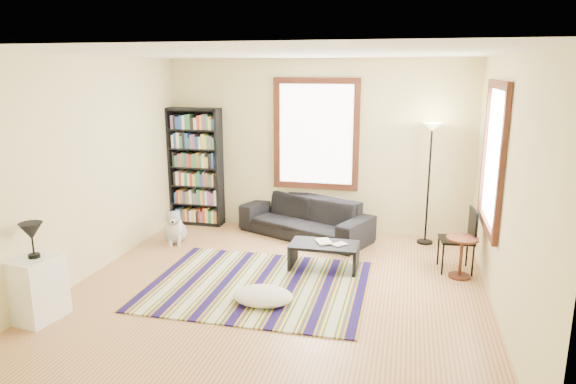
% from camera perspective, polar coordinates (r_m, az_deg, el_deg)
% --- Properties ---
extents(floor, '(5.00, 5.00, 0.10)m').
position_cam_1_polar(floor, '(6.46, -1.04, -10.99)').
color(floor, tan).
rests_on(floor, ground).
extents(ceiling, '(5.00, 5.00, 0.10)m').
position_cam_1_polar(ceiling, '(5.88, -1.16, 15.66)').
color(ceiling, white).
rests_on(ceiling, floor).
extents(wall_back, '(5.00, 0.10, 2.80)m').
position_cam_1_polar(wall_back, '(8.46, 3.21, 5.14)').
color(wall_back, beige).
rests_on(wall_back, floor).
extents(wall_front, '(5.00, 0.10, 2.80)m').
position_cam_1_polar(wall_front, '(3.68, -11.06, -6.26)').
color(wall_front, beige).
rests_on(wall_front, floor).
extents(wall_left, '(0.10, 5.00, 2.80)m').
position_cam_1_polar(wall_left, '(7.07, -21.56, 2.55)').
color(wall_left, beige).
rests_on(wall_left, floor).
extents(wall_right, '(0.10, 5.00, 2.80)m').
position_cam_1_polar(wall_right, '(5.92, 23.54, 0.40)').
color(wall_right, beige).
rests_on(wall_right, floor).
extents(window_back, '(1.20, 0.06, 1.60)m').
position_cam_1_polar(window_back, '(8.36, 3.13, 6.42)').
color(window_back, white).
rests_on(window_back, wall_back).
extents(window_right, '(0.06, 1.20, 1.60)m').
position_cam_1_polar(window_right, '(6.65, 21.87, 3.64)').
color(window_right, white).
rests_on(window_right, wall_right).
extents(rug, '(2.69, 2.15, 0.02)m').
position_cam_1_polar(rug, '(6.50, -3.35, -10.26)').
color(rug, '#160E46').
rests_on(rug, floor).
extents(sofa, '(2.29, 1.63, 0.62)m').
position_cam_1_polar(sofa, '(8.23, 1.92, -2.86)').
color(sofa, black).
rests_on(sofa, floor).
extents(bookshelf, '(0.90, 0.30, 2.00)m').
position_cam_1_polar(bookshelf, '(8.90, -10.21, 2.75)').
color(bookshelf, black).
rests_on(bookshelf, floor).
extents(coffee_table, '(1.02, 0.78, 0.36)m').
position_cam_1_polar(coffee_table, '(6.95, 4.02, -7.14)').
color(coffee_table, black).
rests_on(coffee_table, floor).
extents(book_a, '(0.31, 0.28, 0.02)m').
position_cam_1_polar(book_a, '(6.91, 3.23, -5.59)').
color(book_a, beige).
rests_on(book_a, coffee_table).
extents(book_b, '(0.23, 0.24, 0.01)m').
position_cam_1_polar(book_b, '(6.92, 5.35, -5.64)').
color(book_b, beige).
rests_on(book_b, coffee_table).
extents(floor_cushion, '(0.86, 0.76, 0.18)m').
position_cam_1_polar(floor_cushion, '(6.02, -2.82, -11.45)').
color(floor_cushion, beige).
rests_on(floor_cushion, floor).
extents(floor_lamp, '(0.34, 0.34, 1.86)m').
position_cam_1_polar(floor_lamp, '(8.03, 15.34, 0.81)').
color(floor_lamp, black).
rests_on(floor_lamp, floor).
extents(side_table, '(0.42, 0.42, 0.54)m').
position_cam_1_polar(side_table, '(7.00, 18.65, -6.92)').
color(side_table, '#4A1F12').
rests_on(side_table, floor).
extents(folding_chair, '(0.46, 0.44, 0.86)m').
position_cam_1_polar(folding_chair, '(7.16, 18.20, -5.07)').
color(folding_chair, black).
rests_on(folding_chair, floor).
extents(white_cabinet, '(0.45, 0.55, 0.70)m').
position_cam_1_polar(white_cabinet, '(6.17, -26.01, -9.61)').
color(white_cabinet, white).
rests_on(white_cabinet, floor).
extents(table_lamp, '(0.24, 0.24, 0.38)m').
position_cam_1_polar(table_lamp, '(5.99, -26.54, -4.83)').
color(table_lamp, black).
rests_on(table_lamp, white_cabinet).
extents(dog, '(0.57, 0.66, 0.55)m').
position_cam_1_polar(dog, '(8.12, -12.46, -3.67)').
color(dog, '#B9B9B9').
rests_on(dog, floor).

